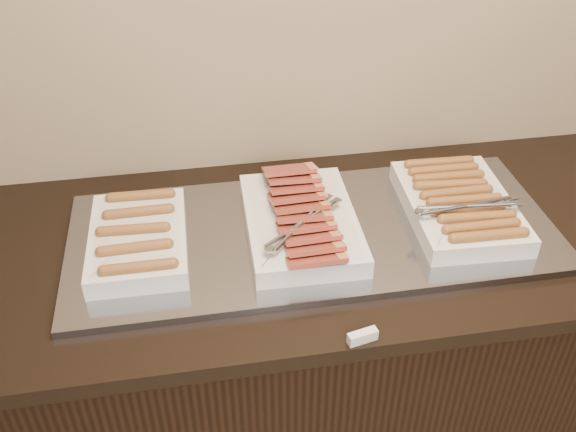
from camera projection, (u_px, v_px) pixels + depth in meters
The scene contains 6 objects.
counter at pixel (303, 357), 1.87m from camera, with size 2.06×0.76×0.90m.
warming_tray at pixel (313, 233), 1.60m from camera, with size 1.20×0.50×0.02m, color gray.
dish_left at pixel (138, 238), 1.52m from camera, with size 0.23×0.34×0.07m.
dish_center at pixel (301, 221), 1.56m from camera, with size 0.27×0.42×0.10m.
dish_right at pixel (459, 205), 1.62m from camera, with size 0.28×0.40×0.08m.
label_holder at pixel (363, 337), 1.32m from camera, with size 0.06×0.02×0.03m, color silver.
Camera 1 is at (-0.26, 0.90, 1.89)m, focal length 40.00 mm.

